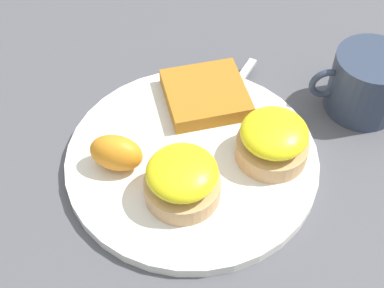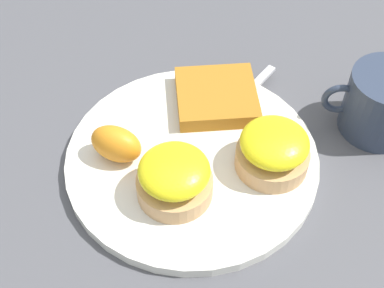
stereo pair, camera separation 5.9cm
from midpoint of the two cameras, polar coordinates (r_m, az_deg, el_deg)
name	(u,v)px [view 2 (the right image)]	position (r m, az deg, el deg)	size (l,w,h in m)	color
ground_plane	(192,163)	(0.62, 2.74, -2.18)	(1.10, 1.10, 0.00)	#4C4C51
plate	(192,159)	(0.62, 2.76, -1.78)	(0.29, 0.29, 0.01)	silver
sandwich_benedict_left	(174,178)	(0.56, 1.16, -3.84)	(0.08, 0.08, 0.05)	tan
sandwich_benedict_right	(273,150)	(0.59, 11.53, -0.81)	(0.08, 0.08, 0.05)	tan
hashbrown_patty	(217,97)	(0.66, 5.22, 4.92)	(0.10, 0.09, 0.02)	#A86A1E
orange_wedge	(116,144)	(0.59, -5.28, -0.16)	(0.06, 0.04, 0.04)	orange
fork	(218,122)	(0.64, 5.49, 2.18)	(0.13, 0.19, 0.00)	silver
cup	(382,103)	(0.68, 22.03, 3.93)	(0.12, 0.09, 0.08)	#2D384C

